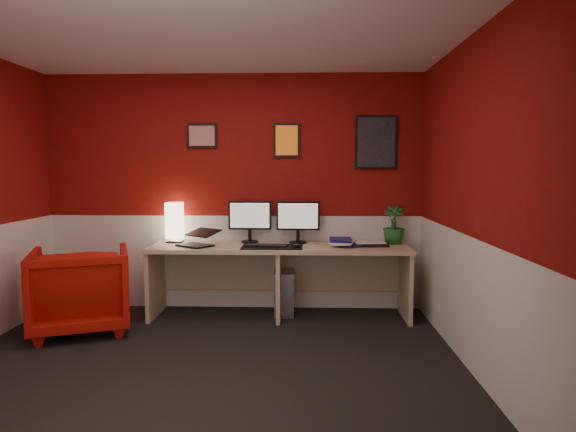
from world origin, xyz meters
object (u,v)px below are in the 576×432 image
object	(u,v)px
desk	(279,281)
monitor_right	(298,215)
zen_tray	(369,244)
shoji_lamp	(175,223)
potted_plant	(394,225)
pc_tower	(284,291)
laptop	(195,235)
armchair	(81,289)
monitor_left	(250,215)

from	to	relation	value
desk	monitor_right	bearing A→B (deg)	45.79
zen_tray	shoji_lamp	bearing A→B (deg)	175.29
potted_plant	monitor_right	bearing A→B (deg)	179.43
shoji_lamp	pc_tower	distance (m)	1.35
laptop	zen_tray	world-z (taller)	laptop
pc_tower	zen_tray	bearing A→B (deg)	-9.92
zen_tray	armchair	world-z (taller)	armchair
desk	armchair	world-z (taller)	armchair
armchair	shoji_lamp	bearing A→B (deg)	-155.70
laptop	pc_tower	world-z (taller)	laptop
shoji_lamp	monitor_left	world-z (taller)	monitor_left
monitor_left	monitor_right	distance (m)	0.51
laptop	monitor_left	bearing A→B (deg)	66.39
shoji_lamp	monitor_right	world-z (taller)	monitor_right
laptop	zen_tray	bearing A→B (deg)	40.49
monitor_right	zen_tray	distance (m)	0.79
monitor_right	zen_tray	size ratio (longest dim) A/B	1.66
laptop	shoji_lamp	bearing A→B (deg)	171.98
monitor_right	desk	bearing A→B (deg)	-134.21
pc_tower	armchair	size ratio (longest dim) A/B	0.52
monitor_left	desk	bearing A→B (deg)	-34.39
shoji_lamp	laptop	size ratio (longest dim) A/B	1.21
shoji_lamp	laptop	world-z (taller)	shoji_lamp
monitor_left	pc_tower	world-z (taller)	monitor_left
zen_tray	pc_tower	bearing A→B (deg)	172.81
shoji_lamp	monitor_right	distance (m)	1.30
monitor_right	monitor_left	bearing A→B (deg)	176.56
laptop	potted_plant	world-z (taller)	potted_plant
shoji_lamp	potted_plant	world-z (taller)	shoji_lamp
laptop	armchair	size ratio (longest dim) A/B	0.38
desk	pc_tower	bearing A→B (deg)	74.34
desk	shoji_lamp	xyz separation A→B (m)	(-1.11, 0.20, 0.56)
laptop	potted_plant	bearing A→B (deg)	44.15
pc_tower	armchair	xyz separation A→B (m)	(-1.86, -0.66, 0.17)
armchair	pc_tower	bearing A→B (deg)	178.31
desk	zen_tray	bearing A→B (deg)	2.15
shoji_lamp	monitor_left	size ratio (longest dim) A/B	0.69
shoji_lamp	laptop	xyz separation A→B (m)	(0.27, -0.27, -0.09)
monitor_left	zen_tray	size ratio (longest dim) A/B	1.66
armchair	desk	bearing A→B (deg)	174.60
monitor_right	potted_plant	distance (m)	0.99
potted_plant	armchair	world-z (taller)	potted_plant
monitor_right	shoji_lamp	bearing A→B (deg)	179.53
monitor_right	pc_tower	xyz separation A→B (m)	(-0.14, -0.05, -0.80)
monitor_left	monitor_right	xyz separation A→B (m)	(0.51, -0.03, 0.00)
shoji_lamp	armchair	size ratio (longest dim) A/B	0.46
monitor_left	zen_tray	bearing A→B (deg)	-8.61
potted_plant	laptop	bearing A→B (deg)	-172.87
laptop	monitor_left	xyz separation A→B (m)	(0.52, 0.29, 0.18)
monitor_left	laptop	bearing A→B (deg)	-150.62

